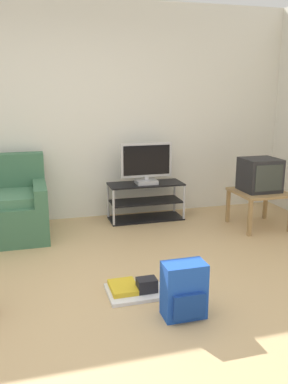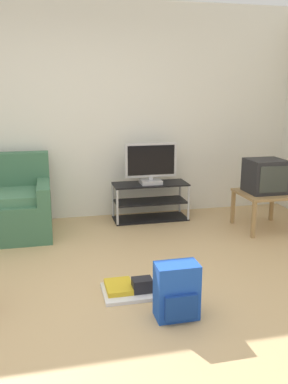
# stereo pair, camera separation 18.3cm
# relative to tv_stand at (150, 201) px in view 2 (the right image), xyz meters

# --- Properties ---
(ground_plane) EXTENTS (9.00, 9.80, 0.02)m
(ground_plane) POSITION_rel_tv_stand_xyz_m (-0.99, -2.10, -0.25)
(ground_plane) COLOR tan
(wall_back) EXTENTS (9.00, 0.10, 2.70)m
(wall_back) POSITION_rel_tv_stand_xyz_m (-0.99, 0.35, 1.11)
(wall_back) COLOR silver
(wall_back) RESTS_ON ground_plane
(tv_stand) EXTENTS (0.95, 0.39, 0.48)m
(tv_stand) POSITION_rel_tv_stand_xyz_m (0.00, 0.00, 0.00)
(tv_stand) COLOR black
(tv_stand) RESTS_ON ground_plane
(flat_tv) EXTENTS (0.66, 0.22, 0.52)m
(flat_tv) POSITION_rel_tv_stand_xyz_m (-0.00, -0.02, 0.49)
(flat_tv) COLOR #B2B2B7
(flat_tv) RESTS_ON tv_stand
(side_table) EXTENTS (0.59, 0.59, 0.45)m
(side_table) POSITION_rel_tv_stand_xyz_m (1.23, -0.67, 0.15)
(side_table) COLOR #9E7A4C
(side_table) RESTS_ON ground_plane
(crt_tv) EXTENTS (0.42, 0.40, 0.39)m
(crt_tv) POSITION_rel_tv_stand_xyz_m (1.23, -0.65, 0.41)
(crt_tv) COLOR #232326
(crt_tv) RESTS_ON side_table
(backpack) EXTENTS (0.31, 0.26, 0.42)m
(backpack) POSITION_rel_tv_stand_xyz_m (-0.38, -2.33, -0.03)
(backpack) COLOR blue
(backpack) RESTS_ON ground_plane
(floor_tray) EXTENTS (0.46, 0.37, 0.14)m
(floor_tray) POSITION_rel_tv_stand_xyz_m (-0.64, -1.90, -0.20)
(floor_tray) COLOR silver
(floor_tray) RESTS_ON ground_plane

